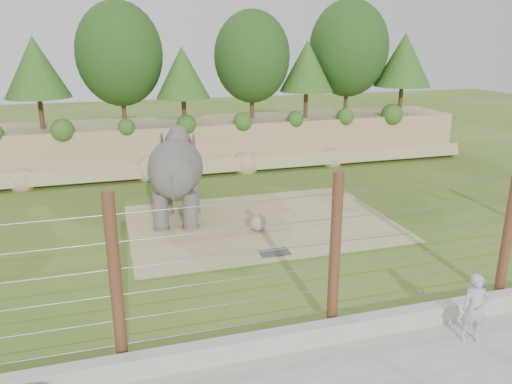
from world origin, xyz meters
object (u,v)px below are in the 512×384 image
object	(u,v)px
stone_ball	(258,223)
elephant	(176,180)
zookeeper	(475,309)
barrier_fence	(335,254)

from	to	relation	value
stone_ball	elephant	bearing A→B (deg)	144.72
stone_ball	zookeeper	world-z (taller)	zookeeper
barrier_fence	zookeeper	xyz separation A→B (m)	(2.94, -1.45, -1.14)
stone_ball	zookeeper	distance (m)	8.66
elephant	zookeeper	world-z (taller)	elephant
elephant	barrier_fence	size ratio (longest dim) A/B	0.21
stone_ball	barrier_fence	distance (m)	6.93
elephant	zookeeper	size ratio (longest dim) A/B	2.45
stone_ball	zookeeper	bearing A→B (deg)	-71.10
elephant	barrier_fence	bearing A→B (deg)	-61.43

